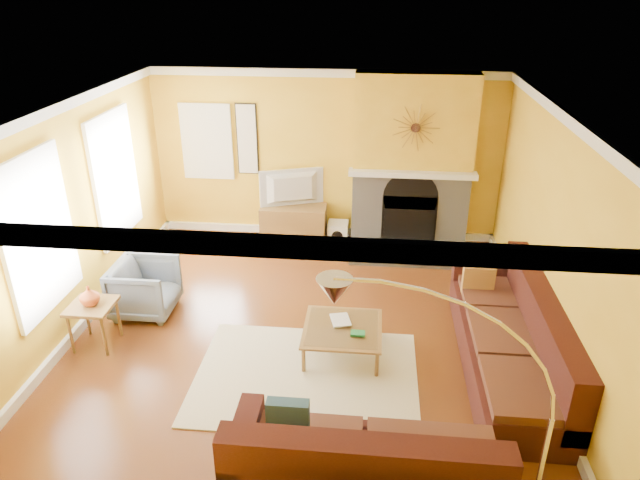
# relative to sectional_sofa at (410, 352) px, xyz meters

# --- Properties ---
(floor) EXTENTS (5.50, 6.00, 0.02)m
(floor) POSITION_rel_sectional_sofa_xyz_m (-1.22, 0.83, -0.46)
(floor) COLOR brown
(floor) RESTS_ON ground
(ceiling) EXTENTS (5.50, 6.00, 0.02)m
(ceiling) POSITION_rel_sectional_sofa_xyz_m (-1.22, 0.83, 2.26)
(ceiling) COLOR white
(ceiling) RESTS_ON ground
(wall_back) EXTENTS (5.50, 0.02, 2.70)m
(wall_back) POSITION_rel_sectional_sofa_xyz_m (-1.22, 3.84, 0.90)
(wall_back) COLOR gold
(wall_back) RESTS_ON ground
(wall_front) EXTENTS (5.50, 0.02, 2.70)m
(wall_front) POSITION_rel_sectional_sofa_xyz_m (-1.22, -2.18, 0.90)
(wall_front) COLOR gold
(wall_front) RESTS_ON ground
(wall_left) EXTENTS (0.02, 6.00, 2.70)m
(wall_left) POSITION_rel_sectional_sofa_xyz_m (-3.98, 0.83, 0.90)
(wall_left) COLOR gold
(wall_left) RESTS_ON ground
(wall_right) EXTENTS (0.02, 6.00, 2.70)m
(wall_right) POSITION_rel_sectional_sofa_xyz_m (1.54, 0.83, 0.90)
(wall_right) COLOR gold
(wall_right) RESTS_ON ground
(baseboard) EXTENTS (5.50, 6.00, 0.12)m
(baseboard) POSITION_rel_sectional_sofa_xyz_m (-1.22, 0.83, -0.39)
(baseboard) COLOR white
(baseboard) RESTS_ON floor
(crown_molding) EXTENTS (5.50, 6.00, 0.12)m
(crown_molding) POSITION_rel_sectional_sofa_xyz_m (-1.22, 0.83, 2.19)
(crown_molding) COLOR white
(crown_molding) RESTS_ON ceiling
(window_left_near) EXTENTS (0.06, 1.22, 1.72)m
(window_left_near) POSITION_rel_sectional_sofa_xyz_m (-3.94, 2.13, 1.05)
(window_left_near) COLOR white
(window_left_near) RESTS_ON wall_left
(window_left_far) EXTENTS (0.06, 1.22, 1.72)m
(window_left_far) POSITION_rel_sectional_sofa_xyz_m (-3.94, 0.23, 1.05)
(window_left_far) COLOR white
(window_left_far) RESTS_ON wall_left
(window_back) EXTENTS (0.82, 0.06, 1.22)m
(window_back) POSITION_rel_sectional_sofa_xyz_m (-3.12, 3.79, 1.10)
(window_back) COLOR white
(window_back) RESTS_ON wall_back
(wall_art) EXTENTS (0.34, 0.04, 1.14)m
(wall_art) POSITION_rel_sectional_sofa_xyz_m (-2.47, 3.80, 1.15)
(wall_art) COLOR white
(wall_art) RESTS_ON wall_back
(fireplace) EXTENTS (1.80, 0.40, 2.70)m
(fireplace) POSITION_rel_sectional_sofa_xyz_m (0.13, 3.63, 0.90)
(fireplace) COLOR gray
(fireplace) RESTS_ON floor
(mantel) EXTENTS (1.92, 0.22, 0.08)m
(mantel) POSITION_rel_sectional_sofa_xyz_m (0.13, 3.39, 0.80)
(mantel) COLOR white
(mantel) RESTS_ON fireplace
(hearth) EXTENTS (1.80, 0.70, 0.06)m
(hearth) POSITION_rel_sectional_sofa_xyz_m (0.13, 3.08, -0.42)
(hearth) COLOR gray
(hearth) RESTS_ON floor
(sunburst) EXTENTS (0.70, 0.04, 0.70)m
(sunburst) POSITION_rel_sectional_sofa_xyz_m (0.13, 3.40, 1.50)
(sunburst) COLOR olive
(sunburst) RESTS_ON fireplace
(rug) EXTENTS (2.40, 1.80, 0.02)m
(rug) POSITION_rel_sectional_sofa_xyz_m (-1.09, 0.06, -0.44)
(rug) COLOR beige
(rug) RESTS_ON floor
(sectional_sofa) EXTENTS (3.06, 3.74, 0.90)m
(sectional_sofa) POSITION_rel_sectional_sofa_xyz_m (0.00, 0.00, 0.00)
(sectional_sofa) COLOR #3F1814
(sectional_sofa) RESTS_ON floor
(coffee_table) EXTENTS (0.89, 0.89, 0.35)m
(coffee_table) POSITION_rel_sectional_sofa_xyz_m (-0.73, 0.54, -0.28)
(coffee_table) COLOR white
(coffee_table) RESTS_ON floor
(media_console) EXTENTS (1.05, 0.47, 0.58)m
(media_console) POSITION_rel_sectional_sofa_xyz_m (-1.72, 3.56, -0.16)
(media_console) COLOR olive
(media_console) RESTS_ON floor
(tv) EXTENTS (1.02, 0.48, 0.60)m
(tv) POSITION_rel_sectional_sofa_xyz_m (-1.72, 3.56, 0.43)
(tv) COLOR black
(tv) RESTS_ON media_console
(subwoofer) EXTENTS (0.32, 0.32, 0.32)m
(subwoofer) POSITION_rel_sectional_sofa_xyz_m (-0.99, 3.57, -0.29)
(subwoofer) COLOR white
(subwoofer) RESTS_ON floor
(armchair) EXTENTS (0.76, 0.74, 0.69)m
(armchair) POSITION_rel_sectional_sofa_xyz_m (-3.29, 1.17, -0.10)
(armchair) COLOR slate
(armchair) RESTS_ON floor
(side_table) EXTENTS (0.50, 0.50, 0.54)m
(side_table) POSITION_rel_sectional_sofa_xyz_m (-3.61, 0.42, -0.18)
(side_table) COLOR olive
(side_table) RESTS_ON floor
(vase) EXTENTS (0.23, 0.23, 0.24)m
(vase) POSITION_rel_sectional_sofa_xyz_m (-3.61, 0.42, 0.21)
(vase) COLOR #D85A26
(vase) RESTS_ON side_table
(book) EXTENTS (0.28, 0.33, 0.03)m
(book) POSITION_rel_sectional_sofa_xyz_m (-0.86, 0.63, -0.09)
(book) COLOR white
(book) RESTS_ON coffee_table
(arc_lamp) EXTENTS (1.48, 0.36, 2.36)m
(arc_lamp) POSITION_rel_sectional_sofa_xyz_m (0.11, -1.97, 0.73)
(arc_lamp) COLOR silver
(arc_lamp) RESTS_ON floor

